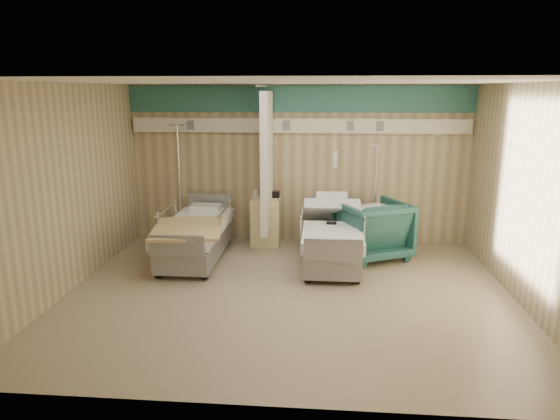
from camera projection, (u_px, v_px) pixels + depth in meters
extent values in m
cube|color=gray|center=(288.00, 294.00, 6.79)|extent=(6.00, 5.00, 0.00)
cube|color=tan|center=(298.00, 165.00, 8.88)|extent=(6.00, 0.04, 2.80)
cube|color=tan|center=(268.00, 255.00, 4.04)|extent=(6.00, 0.04, 2.80)
cube|color=tan|center=(66.00, 189.00, 6.71)|extent=(0.04, 5.00, 2.80)
cube|color=tan|center=(528.00, 197.00, 6.21)|extent=(0.04, 5.00, 2.80)
cube|color=white|center=(289.00, 82.00, 6.13)|extent=(6.00, 5.00, 0.04)
cube|color=#2C675F|center=(299.00, 99.00, 8.60)|extent=(6.00, 0.04, 0.45)
cube|color=beige|center=(298.00, 126.00, 8.67)|extent=(5.88, 0.08, 0.25)
cylinder|color=silver|center=(264.00, 86.00, 7.73)|extent=(0.03, 1.80, 0.03)
cube|color=beige|center=(267.00, 163.00, 8.37)|extent=(0.12, 0.90, 2.35)
cube|color=beige|center=(266.00, 221.00, 8.87)|extent=(0.50, 0.48, 0.85)
imported|color=#1F4E4A|center=(372.00, 229.00, 8.16)|extent=(1.38, 1.39, 0.96)
cube|color=silver|center=(374.00, 199.00, 7.99)|extent=(0.86, 0.84, 0.07)
cylinder|color=silver|center=(373.00, 246.00, 8.81)|extent=(0.32, 0.32, 0.03)
cylinder|color=silver|center=(375.00, 198.00, 8.60)|extent=(0.03, 0.03, 1.79)
cylinder|color=silver|center=(377.00, 146.00, 8.39)|extent=(0.22, 0.03, 0.03)
cylinder|color=silver|center=(182.00, 240.00, 9.14)|extent=(0.38, 0.38, 0.03)
cylinder|color=silver|center=(180.00, 185.00, 8.90)|extent=(0.03, 0.03, 2.11)
cylinder|color=silver|center=(177.00, 125.00, 8.65)|extent=(0.25, 0.03, 0.03)
cube|color=black|center=(331.00, 223.00, 7.90)|extent=(0.16, 0.08, 0.04)
cube|color=tan|center=(188.00, 228.00, 7.58)|extent=(1.20, 1.43, 0.04)
cube|color=black|center=(273.00, 194.00, 8.81)|extent=(0.21, 0.14, 0.11)
cylinder|color=white|center=(256.00, 193.00, 8.87)|extent=(0.10, 0.10, 0.12)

